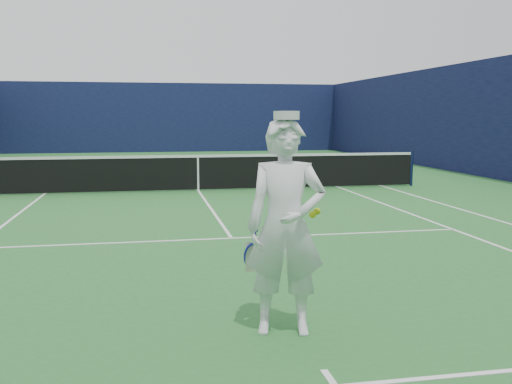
# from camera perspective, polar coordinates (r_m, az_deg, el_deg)

# --- Properties ---
(ground) EXTENTS (80.00, 80.00, 0.00)m
(ground) POSITION_cam_1_polar(r_m,az_deg,el_deg) (16.03, -5.79, 0.12)
(ground) COLOR #286A2C
(ground) RESTS_ON ground
(court_markings) EXTENTS (11.03, 23.83, 0.01)m
(court_markings) POSITION_cam_1_polar(r_m,az_deg,el_deg) (16.03, -5.79, 0.14)
(court_markings) COLOR white
(court_markings) RESTS_ON ground
(windscreen_fence) EXTENTS (20.12, 36.12, 4.00)m
(windscreen_fence) POSITION_cam_1_polar(r_m,az_deg,el_deg) (15.90, -5.89, 7.29)
(windscreen_fence) COLOR #0F163A
(windscreen_fence) RESTS_ON ground
(tennis_net) EXTENTS (12.88, 0.09, 1.07)m
(tennis_net) POSITION_cam_1_polar(r_m,az_deg,el_deg) (15.97, -5.82, 2.10)
(tennis_net) COLOR #141E4C
(tennis_net) RESTS_ON ground
(tennis_player) EXTENTS (0.84, 0.65, 2.12)m
(tennis_player) POSITION_cam_1_polar(r_m,az_deg,el_deg) (5.40, 2.98, -3.46)
(tennis_player) COLOR white
(tennis_player) RESTS_ON ground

